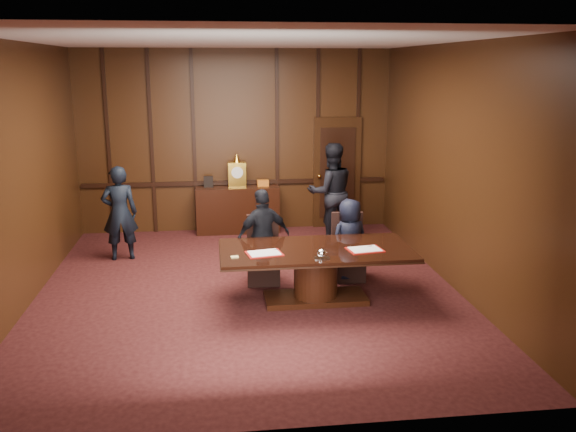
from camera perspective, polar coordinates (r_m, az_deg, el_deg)
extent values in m
plane|color=black|center=(8.92, -3.72, -7.00)|extent=(7.00, 7.00, 0.00)
plane|color=silver|center=(8.34, -4.11, 16.08)|extent=(7.00, 7.00, 0.00)
cube|color=black|center=(11.92, -4.90, 6.97)|extent=(6.00, 0.04, 3.50)
cube|color=black|center=(5.05, -1.58, -2.51)|extent=(6.00, 0.04, 3.50)
cube|color=black|center=(8.82, -23.80, 3.40)|extent=(0.04, 7.00, 3.50)
cube|color=black|center=(9.13, 15.30, 4.41)|extent=(0.04, 7.00, 3.50)
cube|color=black|center=(12.01, -4.82, 3.16)|extent=(5.90, 0.05, 0.08)
cube|color=black|center=(12.22, 4.61, 4.06)|extent=(0.95, 0.06, 2.20)
sphere|color=gold|center=(12.09, 2.95, 3.74)|extent=(0.08, 0.08, 0.08)
cube|color=black|center=(11.91, -4.73, 0.61)|extent=(1.60, 0.45, 0.90)
cube|color=black|center=(12.01, -8.03, -1.44)|extent=(0.12, 0.40, 0.06)
cube|color=black|center=(12.06, -1.36, -1.24)|extent=(0.12, 0.40, 0.06)
cube|color=gold|center=(11.77, -4.79, 3.88)|extent=(0.34, 0.18, 0.48)
cylinder|color=white|center=(11.66, -4.78, 4.08)|extent=(0.22, 0.03, 0.22)
cone|color=gold|center=(11.72, -4.82, 5.42)|extent=(0.14, 0.14, 0.16)
cube|color=black|center=(11.80, -7.46, 3.20)|extent=(0.18, 0.04, 0.22)
cube|color=orange|center=(11.85, -2.36, 3.10)|extent=(0.22, 0.12, 0.12)
cube|color=black|center=(8.54, 2.58, -7.67)|extent=(1.40, 0.60, 0.08)
cylinder|color=black|center=(8.42, 2.60, -5.46)|extent=(0.60, 0.60, 0.62)
cube|color=black|center=(8.32, 2.63, -3.38)|extent=(2.62, 1.32, 0.02)
cube|color=black|center=(8.31, 2.63, -3.24)|extent=(2.60, 1.30, 0.06)
cube|color=#A2140E|center=(8.06, -2.24, -3.53)|extent=(0.51, 0.41, 0.01)
cube|color=white|center=(8.05, -2.24, -3.47)|extent=(0.44, 0.35, 0.01)
cube|color=#A2140E|center=(8.28, 7.21, -3.14)|extent=(0.51, 0.40, 0.01)
cube|color=white|center=(8.28, 7.21, -3.08)|extent=(0.44, 0.34, 0.01)
cube|color=white|center=(7.88, 3.18, -3.95)|extent=(0.20, 0.14, 0.01)
ellipsoid|color=white|center=(7.86, 3.19, -3.55)|extent=(0.13, 0.13, 0.10)
cube|color=#E6C670|center=(7.93, -5.02, -3.84)|extent=(0.11, 0.08, 0.01)
cube|color=black|center=(9.19, -2.32, -4.82)|extent=(0.51, 0.51, 0.46)
cube|color=black|center=(9.25, -2.39, -1.53)|extent=(0.48, 0.09, 0.55)
cylinder|color=black|center=(9.02, -3.47, -5.97)|extent=(0.04, 0.04, 0.23)
cylinder|color=black|center=(9.43, -1.20, -5.05)|extent=(0.04, 0.04, 0.23)
cube|color=black|center=(9.38, 5.64, -4.49)|extent=(0.51, 0.51, 0.46)
cube|color=black|center=(9.44, 5.53, -1.26)|extent=(0.48, 0.10, 0.55)
cylinder|color=black|center=(9.19, 4.68, -5.61)|extent=(0.04, 0.04, 0.23)
cylinder|color=black|center=(9.64, 6.53, -4.71)|extent=(0.04, 0.04, 0.23)
imported|color=black|center=(9.00, -2.32, -1.97)|extent=(0.91, 0.61, 1.44)
imported|color=black|center=(9.22, 5.77, -2.23)|extent=(0.70, 0.56, 1.26)
imported|color=black|center=(10.50, -15.47, 0.27)|extent=(0.62, 0.45, 1.59)
imported|color=black|center=(11.25, 4.05, 2.23)|extent=(0.95, 0.77, 1.82)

